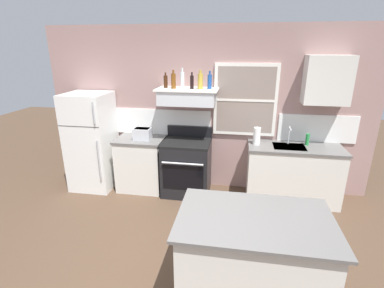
{
  "coord_description": "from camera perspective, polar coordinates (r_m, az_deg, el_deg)",
  "views": [
    {
      "loc": [
        0.56,
        -2.42,
        2.36
      ],
      "look_at": [
        -0.05,
        1.2,
        1.1
      ],
      "focal_mm": 26.58,
      "sensor_mm": 36.0,
      "label": 1
    }
  ],
  "objects": [
    {
      "name": "bottle_balsamic_dark",
      "position": [
        4.43,
        -0.02,
        12.34
      ],
      "size": [
        0.06,
        0.06,
        0.25
      ],
      "color": "black",
      "rests_on": "range_hood_shelf"
    },
    {
      "name": "ground_plane",
      "position": [
        3.42,
        -2.75,
        -24.62
      ],
      "size": [
        16.0,
        16.0,
        0.0
      ],
      "primitive_type": "plane",
      "color": "#4C3828"
    },
    {
      "name": "dish_soap_bottle",
      "position": [
        4.75,
        22.15,
        0.85
      ],
      "size": [
        0.06,
        0.06,
        0.18
      ],
      "primitive_type": "cylinder",
      "color": "#268C3F",
      "rests_on": "counter_right_with_sink"
    },
    {
      "name": "bottle_brown_stout",
      "position": [
        4.57,
        -5.31,
        12.39
      ],
      "size": [
        0.06,
        0.06,
        0.24
      ],
      "color": "#381E0F",
      "rests_on": "range_hood_shelf"
    },
    {
      "name": "bottle_clear_tall",
      "position": [
        4.46,
        -1.95,
        12.73
      ],
      "size": [
        0.06,
        0.06,
        0.32
      ],
      "color": "silver",
      "rests_on": "range_hood_shelf"
    },
    {
      "name": "bottle_amber_wine",
      "position": [
        4.48,
        -3.74,
        12.54
      ],
      "size": [
        0.07,
        0.07,
        0.28
      ],
      "color": "brown",
      "rests_on": "range_hood_shelf"
    },
    {
      "name": "refrigerator",
      "position": [
        5.15,
        -19.48,
        0.48
      ],
      "size": [
        0.7,
        0.72,
        1.65
      ],
      "color": "white",
      "rests_on": "ground_plane"
    },
    {
      "name": "stove_range",
      "position": [
        4.75,
        -1.06,
        -4.57
      ],
      "size": [
        0.76,
        0.69,
        1.09
      ],
      "color": "black",
      "rests_on": "ground_plane"
    },
    {
      "name": "sink_faucet",
      "position": [
        4.66,
        18.93,
        2.03
      ],
      "size": [
        0.03,
        0.17,
        0.28
      ],
      "color": "silver",
      "rests_on": "counter_right_with_sink"
    },
    {
      "name": "counter_left_of_stove",
      "position": [
        4.99,
        -10.07,
        -3.82
      ],
      "size": [
        0.79,
        0.63,
        0.91
      ],
      "color": "silver",
      "rests_on": "ground_plane"
    },
    {
      "name": "counter_right_with_sink",
      "position": [
        4.8,
        19.49,
        -5.56
      ],
      "size": [
        1.43,
        0.63,
        0.91
      ],
      "color": "silver",
      "rests_on": "ground_plane"
    },
    {
      "name": "range_hood_shelf",
      "position": [
        4.51,
        -0.92,
        9.55
      ],
      "size": [
        0.96,
        0.52,
        0.24
      ],
      "color": "silver"
    },
    {
      "name": "back_wall",
      "position": [
        4.78,
        3.01,
        6.75
      ],
      "size": [
        5.4,
        0.11,
        2.7
      ],
      "color": "gray",
      "rests_on": "ground_plane"
    },
    {
      "name": "kitchen_island",
      "position": [
        2.95,
        11.91,
        -21.62
      ],
      "size": [
        1.4,
        0.9,
        0.91
      ],
      "color": "silver",
      "rests_on": "ground_plane"
    },
    {
      "name": "upper_cabinet_right",
      "position": [
        4.65,
        25.51,
        11.48
      ],
      "size": [
        0.64,
        0.32,
        0.7
      ],
      "color": "silver"
    },
    {
      "name": "bottle_blue_liqueur",
      "position": [
        4.45,
        3.56,
        12.42
      ],
      "size": [
        0.07,
        0.07,
        0.27
      ],
      "color": "#1E478C",
      "rests_on": "range_hood_shelf"
    },
    {
      "name": "paper_towel_roll",
      "position": [
        4.53,
        12.88,
        1.56
      ],
      "size": [
        0.11,
        0.11,
        0.27
      ],
      "primitive_type": "cylinder",
      "color": "white",
      "rests_on": "counter_right_with_sink"
    },
    {
      "name": "toaster",
      "position": [
        4.74,
        -9.91,
        2.07
      ],
      "size": [
        0.3,
        0.2,
        0.19
      ],
      "color": "silver",
      "rests_on": "counter_left_of_stove"
    },
    {
      "name": "bottle_champagne_gold_foil",
      "position": [
        4.42,
        1.68,
        12.52
      ],
      "size": [
        0.08,
        0.08,
        0.29
      ],
      "color": "#B29333",
      "rests_on": "range_hood_shelf"
    }
  ]
}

